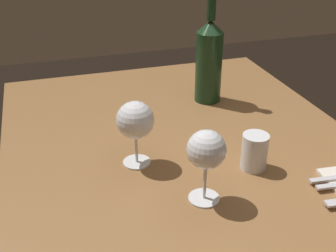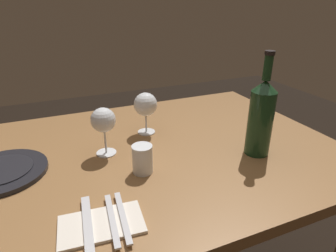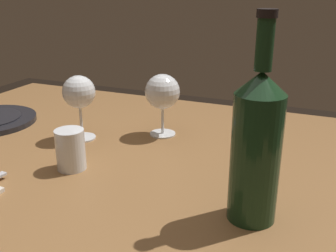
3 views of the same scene
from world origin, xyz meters
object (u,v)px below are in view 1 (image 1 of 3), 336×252
object	(u,v)px
wine_bottle	(209,60)
water_tumbler	(254,153)
wine_glass_left	(206,151)
wine_glass_right	(135,121)

from	to	relation	value
wine_bottle	water_tumbler	xyz separation A→B (m)	(0.38, -0.04, -0.09)
wine_glass_left	wine_bottle	size ratio (longest dim) A/B	0.48
wine_glass_right	wine_bottle	bearing A→B (deg)	134.32
wine_bottle	water_tumbler	distance (m)	0.40
wine_glass_left	wine_glass_right	distance (m)	0.20
wine_bottle	water_tumbler	world-z (taller)	wine_bottle
wine_glass_right	water_tumbler	size ratio (longest dim) A/B	1.83
wine_glass_left	wine_glass_right	world-z (taller)	wine_glass_left
wine_glass_left	wine_bottle	distance (m)	0.50
wine_glass_left	wine_bottle	world-z (taller)	wine_bottle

